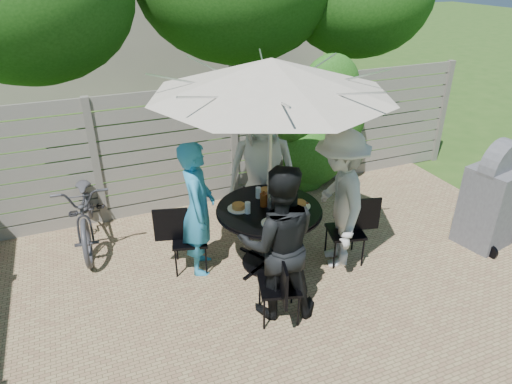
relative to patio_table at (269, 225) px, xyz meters
name	(u,v)px	position (x,y,z in m)	size (l,w,h in m)	color
patio_table	(269,225)	(0.00, 0.00, 0.00)	(1.54, 1.54, 0.81)	black
umbrella	(271,76)	(0.00, 0.00, 1.78)	(3.27, 3.27, 2.53)	silver
chair_back	(261,206)	(0.29, 0.92, -0.27)	(0.59, 0.76, 0.99)	black
person_back	(262,169)	(0.25, 0.79, 0.37)	(0.91, 0.59, 1.86)	silver
chair_left	(190,251)	(-0.92, 0.29, -0.31)	(0.65, 0.50, 0.85)	black
person_left	(198,209)	(-0.79, 0.25, 0.27)	(0.60, 0.40, 1.66)	#2B8DBE
chair_front	(279,299)	(-0.29, -0.92, -0.31)	(0.50, 0.65, 0.85)	black
person_front	(278,243)	(-0.25, -0.79, 0.29)	(0.83, 0.65, 1.71)	black
chair_right	(345,243)	(0.92, -0.29, -0.30)	(0.66, 0.50, 0.86)	black
person_right	(339,200)	(0.79, -0.25, 0.31)	(1.13, 0.65, 1.75)	silver
plate_back	(266,192)	(0.11, 0.34, 0.27)	(0.26, 0.26, 0.06)	white
plate_left	(238,207)	(-0.34, 0.11, 0.27)	(0.26, 0.26, 0.06)	white
plate_front	(273,222)	(-0.11, -0.34, 0.27)	(0.26, 0.26, 0.06)	white
plate_right	(299,205)	(0.34, -0.11, 0.27)	(0.26, 0.26, 0.06)	white
glass_back	(258,193)	(-0.02, 0.28, 0.31)	(0.07, 0.07, 0.14)	silver
glass_left	(248,208)	(-0.28, -0.02, 0.31)	(0.07, 0.07, 0.14)	silver
glass_front	(281,213)	(0.02, -0.28, 0.31)	(0.07, 0.07, 0.14)	silver
glass_right	(290,197)	(0.28, 0.02, 0.31)	(0.07, 0.07, 0.14)	silver
syrup_jug	(264,200)	(-0.04, 0.07, 0.32)	(0.09, 0.09, 0.16)	#59280C
coffee_cup	(275,194)	(0.16, 0.18, 0.30)	(0.08, 0.08, 0.12)	#C6B293
bicycle	(87,208)	(-1.99, 1.44, -0.07)	(0.65, 1.86, 0.98)	#333338
bbq_grill	(493,198)	(2.88, -0.64, 0.10)	(0.81, 0.68, 1.46)	slate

